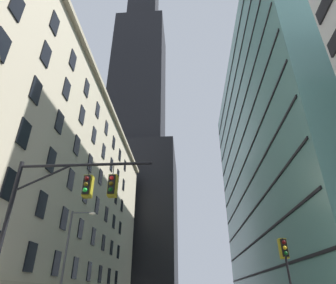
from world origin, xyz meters
The scene contains 6 objects.
station_building centered at (-17.07, 25.42, 14.96)m, with size 12.82×62.86×29.97m.
dark_skyscraper centered at (-15.21, 74.00, 59.55)m, with size 26.89×26.89×205.50m.
glass_office_midrise centered at (18.99, 33.57, 21.72)m, with size 16.08×49.44×43.44m.
traffic_signal_mast centered at (-4.03, 2.06, 5.05)m, with size 6.65×0.63×6.98m.
traffic_light_near_right centered at (6.73, 6.49, 3.33)m, with size 0.40×0.63×3.95m.
street_lamppost centered at (-8.03, 13.48, 4.65)m, with size 2.17×0.32×7.57m.
Camera 1 is at (1.50, -10.36, 1.29)m, focal length 30.48 mm.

